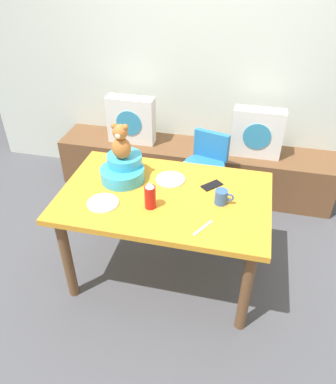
{
  "coord_description": "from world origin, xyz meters",
  "views": [
    {
      "loc": [
        0.47,
        -1.9,
        2.17
      ],
      "look_at": [
        0.0,
        0.1,
        0.69
      ],
      "focal_mm": 34.93,
      "sensor_mm": 36.0,
      "label": 1
    }
  ],
  "objects_px": {
    "pillow_floral_left": "(131,120)",
    "coffee_mug": "(222,197)",
    "infant_seat_teal": "(123,169)",
    "ketchup_bottle": "(150,196)",
    "dining_table": "(165,207)",
    "teddy_bear": "(121,142)",
    "cell_phone": "(212,185)",
    "dinner_plate_near": "(103,203)",
    "highchair": "(204,167)",
    "dinner_plate_far": "(170,179)",
    "pillow_floral_right": "(257,133)"
  },
  "relations": [
    {
      "from": "pillow_floral_left",
      "to": "coffee_mug",
      "type": "relative_size",
      "value": 3.67
    },
    {
      "from": "infant_seat_teal",
      "to": "ketchup_bottle",
      "type": "relative_size",
      "value": 1.78
    },
    {
      "from": "dining_table",
      "to": "teddy_bear",
      "type": "height_order",
      "value": "teddy_bear"
    },
    {
      "from": "infant_seat_teal",
      "to": "cell_phone",
      "type": "bearing_deg",
      "value": 4.02
    },
    {
      "from": "teddy_bear",
      "to": "dinner_plate_near",
      "type": "distance_m",
      "value": 0.41
    },
    {
      "from": "highchair",
      "to": "ketchup_bottle",
      "type": "relative_size",
      "value": 4.27
    },
    {
      "from": "dining_table",
      "to": "dinner_plate_near",
      "type": "relative_size",
      "value": 6.83
    },
    {
      "from": "dining_table",
      "to": "dinner_plate_near",
      "type": "height_order",
      "value": "dinner_plate_near"
    },
    {
      "from": "dinner_plate_near",
      "to": "dinner_plate_far",
      "type": "bearing_deg",
      "value": 45.5
    },
    {
      "from": "ketchup_bottle",
      "to": "coffee_mug",
      "type": "bearing_deg",
      "value": 18.27
    },
    {
      "from": "infant_seat_teal",
      "to": "cell_phone",
      "type": "height_order",
      "value": "infant_seat_teal"
    },
    {
      "from": "teddy_bear",
      "to": "dining_table",
      "type": "bearing_deg",
      "value": -21.32
    },
    {
      "from": "ketchup_bottle",
      "to": "cell_phone",
      "type": "xyz_separation_m",
      "value": [
        0.34,
        0.32,
        -0.08
      ]
    },
    {
      "from": "dining_table",
      "to": "dinner_plate_near",
      "type": "xyz_separation_m",
      "value": [
        -0.35,
        -0.19,
        0.11
      ]
    },
    {
      "from": "infant_seat_teal",
      "to": "teddy_bear",
      "type": "xyz_separation_m",
      "value": [
        -0.0,
        -0.0,
        0.21
      ]
    },
    {
      "from": "dinner_plate_far",
      "to": "highchair",
      "type": "bearing_deg",
      "value": 73.94
    },
    {
      "from": "dinner_plate_near",
      "to": "cell_phone",
      "type": "bearing_deg",
      "value": 28.91
    },
    {
      "from": "pillow_floral_left",
      "to": "infant_seat_teal",
      "type": "height_order",
      "value": "same"
    },
    {
      "from": "pillow_floral_right",
      "to": "highchair",
      "type": "bearing_deg",
      "value": -133.52
    },
    {
      "from": "pillow_floral_left",
      "to": "pillow_floral_right",
      "type": "height_order",
      "value": "same"
    },
    {
      "from": "teddy_bear",
      "to": "cell_phone",
      "type": "xyz_separation_m",
      "value": [
        0.61,
        0.04,
        -0.27
      ]
    },
    {
      "from": "teddy_bear",
      "to": "ketchup_bottle",
      "type": "bearing_deg",
      "value": -45.55
    },
    {
      "from": "pillow_floral_left",
      "to": "cell_phone",
      "type": "distance_m",
      "value": 1.33
    },
    {
      "from": "cell_phone",
      "to": "dining_table",
      "type": "bearing_deg",
      "value": 72.75
    },
    {
      "from": "coffee_mug",
      "to": "dinner_plate_near",
      "type": "distance_m",
      "value": 0.75
    },
    {
      "from": "pillow_floral_right",
      "to": "infant_seat_teal",
      "type": "bearing_deg",
      "value": -130.39
    },
    {
      "from": "highchair",
      "to": "coffee_mug",
      "type": "distance_m",
      "value": 0.82
    },
    {
      "from": "cell_phone",
      "to": "teddy_bear",
      "type": "bearing_deg",
      "value": 46.4
    },
    {
      "from": "ketchup_bottle",
      "to": "dinner_plate_far",
      "type": "height_order",
      "value": "ketchup_bottle"
    },
    {
      "from": "dinner_plate_far",
      "to": "cell_phone",
      "type": "height_order",
      "value": "dinner_plate_far"
    },
    {
      "from": "dining_table",
      "to": "infant_seat_teal",
      "type": "height_order",
      "value": "infant_seat_teal"
    },
    {
      "from": "highchair",
      "to": "teddy_bear",
      "type": "xyz_separation_m",
      "value": [
        -0.48,
        -0.62,
        0.5
      ]
    },
    {
      "from": "highchair",
      "to": "ketchup_bottle",
      "type": "distance_m",
      "value": 0.96
    },
    {
      "from": "pillow_floral_left",
      "to": "cell_phone",
      "type": "xyz_separation_m",
      "value": [
        0.89,
        -0.99,
        0.06
      ]
    },
    {
      "from": "highchair",
      "to": "ketchup_bottle",
      "type": "xyz_separation_m",
      "value": [
        -0.22,
        -0.89,
        0.31
      ]
    },
    {
      "from": "dining_table",
      "to": "ketchup_bottle",
      "type": "distance_m",
      "value": 0.25
    },
    {
      "from": "pillow_floral_left",
      "to": "dinner_plate_far",
      "type": "bearing_deg",
      "value": -58.59
    },
    {
      "from": "ketchup_bottle",
      "to": "pillow_floral_right",
      "type": "bearing_deg",
      "value": 64.91
    },
    {
      "from": "teddy_bear",
      "to": "ketchup_bottle",
      "type": "xyz_separation_m",
      "value": [
        0.27,
        -0.27,
        -0.19
      ]
    },
    {
      "from": "pillow_floral_right",
      "to": "dinner_plate_near",
      "type": "bearing_deg",
      "value": -124.14
    },
    {
      "from": "pillow_floral_right",
      "to": "highchair",
      "type": "xyz_separation_m",
      "value": [
        -0.4,
        -0.42,
        -0.16
      ]
    },
    {
      "from": "pillow_floral_right",
      "to": "cell_phone",
      "type": "relative_size",
      "value": 3.06
    },
    {
      "from": "pillow_floral_right",
      "to": "dining_table",
      "type": "relative_size",
      "value": 0.32
    },
    {
      "from": "ketchup_bottle",
      "to": "cell_phone",
      "type": "relative_size",
      "value": 1.28
    },
    {
      "from": "pillow_floral_left",
      "to": "ketchup_bottle",
      "type": "relative_size",
      "value": 2.38
    },
    {
      "from": "pillow_floral_right",
      "to": "coffee_mug",
      "type": "xyz_separation_m",
      "value": [
        -0.19,
        -1.16,
        0.11
      ]
    },
    {
      "from": "pillow_floral_right",
      "to": "coffee_mug",
      "type": "height_order",
      "value": "pillow_floral_right"
    },
    {
      "from": "pillow_floral_left",
      "to": "coffee_mug",
      "type": "xyz_separation_m",
      "value": [
        0.97,
        -1.16,
        0.11
      ]
    },
    {
      "from": "teddy_bear",
      "to": "dinner_plate_near",
      "type": "relative_size",
      "value": 1.25
    },
    {
      "from": "teddy_bear",
      "to": "ketchup_bottle",
      "type": "height_order",
      "value": "teddy_bear"
    }
  ]
}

